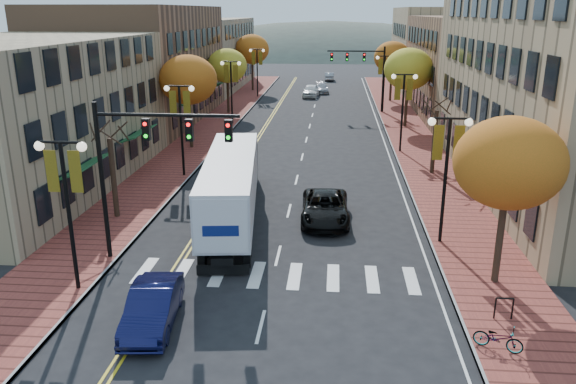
% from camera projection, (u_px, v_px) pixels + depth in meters
% --- Properties ---
extents(ground, '(200.00, 200.00, 0.00)m').
position_uv_depth(ground, '(268.00, 299.00, 21.52)').
color(ground, black).
rests_on(ground, ground).
extents(sidewalk_left, '(4.00, 85.00, 0.15)m').
position_uv_depth(sidewalk_left, '(214.00, 127.00, 53.04)').
color(sidewalk_left, brown).
rests_on(sidewalk_left, ground).
extents(sidewalk_right, '(4.00, 85.00, 0.15)m').
position_uv_depth(sidewalk_right, '(407.00, 130.00, 51.59)').
color(sidewalk_right, brown).
rests_on(sidewalk_right, ground).
extents(building_left_near, '(12.00, 22.00, 9.00)m').
position_uv_depth(building_left_near, '(13.00, 116.00, 33.83)').
color(building_left_near, '#9E8966').
rests_on(building_left_near, ground).
extents(building_left_mid, '(12.00, 24.00, 11.00)m').
position_uv_depth(building_left_mid, '(139.00, 64.00, 55.33)').
color(building_left_mid, brown).
rests_on(building_left_mid, ground).
extents(building_left_far, '(12.00, 26.00, 9.50)m').
position_uv_depth(building_left_far, '(199.00, 54.00, 79.26)').
color(building_left_far, '#9E8966').
rests_on(building_left_far, ground).
extents(building_right_mid, '(15.00, 24.00, 10.00)m').
position_uv_depth(building_right_mid, '(492.00, 67.00, 58.32)').
color(building_right_mid, brown).
rests_on(building_right_mid, ground).
extents(building_right_far, '(15.00, 20.00, 11.00)m').
position_uv_depth(building_right_far, '(451.00, 48.00, 79.02)').
color(building_right_far, '#9E8966').
rests_on(building_right_far, ground).
extents(tree_left_a, '(0.28, 0.28, 4.20)m').
position_uv_depth(tree_left_a, '(114.00, 178.00, 29.14)').
color(tree_left_a, '#382619').
rests_on(tree_left_a, sidewalk_left).
extents(tree_left_b, '(4.48, 4.48, 7.21)m').
position_uv_depth(tree_left_b, '(188.00, 80.00, 43.33)').
color(tree_left_b, '#382619').
rests_on(tree_left_b, sidewalk_left).
extents(tree_left_c, '(4.16, 4.16, 6.69)m').
position_uv_depth(tree_left_c, '(227.00, 66.00, 58.62)').
color(tree_left_c, '#382619').
rests_on(tree_left_c, sidewalk_left).
extents(tree_left_d, '(4.61, 4.61, 7.42)m').
position_uv_depth(tree_left_d, '(252.00, 49.00, 75.51)').
color(tree_left_d, '#382619').
rests_on(tree_left_d, sidewalk_left).
extents(tree_right_a, '(4.16, 4.16, 6.69)m').
position_uv_depth(tree_right_a, '(509.00, 163.00, 21.14)').
color(tree_right_a, '#382619').
rests_on(tree_right_a, sidewalk_right).
extents(tree_right_b, '(0.28, 0.28, 4.20)m').
position_uv_depth(tree_right_b, '(434.00, 142.00, 37.17)').
color(tree_right_b, '#382619').
rests_on(tree_right_b, sidewalk_right).
extents(tree_right_c, '(4.48, 4.48, 7.21)m').
position_uv_depth(tree_right_c, '(409.00, 69.00, 51.36)').
color(tree_right_c, '#382619').
rests_on(tree_right_c, sidewalk_right).
extents(tree_right_d, '(4.35, 4.35, 7.00)m').
position_uv_depth(tree_right_d, '(392.00, 57.00, 66.58)').
color(tree_right_d, '#382619').
rests_on(tree_right_d, sidewalk_right).
extents(lamp_left_a, '(1.96, 0.36, 6.05)m').
position_uv_depth(lamp_left_a, '(66.00, 187.00, 20.81)').
color(lamp_left_a, black).
rests_on(lamp_left_a, ground).
extents(lamp_left_b, '(1.96, 0.36, 6.05)m').
position_uv_depth(lamp_left_b, '(180.00, 113.00, 35.98)').
color(lamp_left_b, black).
rests_on(lamp_left_b, ground).
extents(lamp_left_c, '(1.96, 0.36, 6.05)m').
position_uv_depth(lamp_left_c, '(231.00, 80.00, 53.04)').
color(lamp_left_c, black).
rests_on(lamp_left_c, ground).
extents(lamp_left_d, '(1.96, 0.36, 6.05)m').
position_uv_depth(lamp_left_d, '(257.00, 63.00, 70.11)').
color(lamp_left_d, black).
rests_on(lamp_left_d, ground).
extents(lamp_right_a, '(1.96, 0.36, 6.05)m').
position_uv_depth(lamp_right_a, '(447.00, 156.00, 25.29)').
color(lamp_right_a, black).
rests_on(lamp_right_a, ground).
extents(lamp_right_b, '(1.96, 0.36, 6.05)m').
position_uv_depth(lamp_right_b, '(403.00, 98.00, 42.35)').
color(lamp_right_b, black).
rests_on(lamp_right_b, ground).
extents(lamp_right_c, '(1.96, 0.36, 6.05)m').
position_uv_depth(lamp_right_c, '(384.00, 73.00, 59.42)').
color(lamp_right_c, black).
rests_on(lamp_right_c, ground).
extents(traffic_mast_near, '(6.10, 0.35, 7.00)m').
position_uv_depth(traffic_mast_near, '(144.00, 152.00, 23.29)').
color(traffic_mast_near, black).
rests_on(traffic_mast_near, ground).
extents(traffic_mast_far, '(6.10, 0.34, 7.00)m').
position_uv_depth(traffic_mast_far, '(366.00, 66.00, 59.39)').
color(traffic_mast_far, black).
rests_on(traffic_mast_far, ground).
extents(semi_truck, '(3.95, 14.73, 3.64)m').
position_uv_depth(semi_truck, '(232.00, 181.00, 29.12)').
color(semi_truck, black).
rests_on(semi_truck, ground).
extents(navy_sedan, '(1.95, 4.48, 1.43)m').
position_uv_depth(navy_sedan, '(153.00, 307.00, 19.53)').
color(navy_sedan, '#0D0F37').
rests_on(navy_sedan, ground).
extents(black_suv, '(2.58, 5.34, 1.47)m').
position_uv_depth(black_suv, '(325.00, 208.00, 29.31)').
color(black_suv, black).
rests_on(black_suv, ground).
extents(car_far_white, '(2.13, 4.76, 1.59)m').
position_uv_depth(car_far_white, '(311.00, 91.00, 71.70)').
color(car_far_white, white).
rests_on(car_far_white, ground).
extents(car_far_silver, '(1.95, 4.40, 1.26)m').
position_uv_depth(car_far_silver, '(322.00, 88.00, 75.32)').
color(car_far_silver, '#96969C').
rests_on(car_far_silver, ground).
extents(car_far_oncoming, '(1.50, 4.00, 1.31)m').
position_uv_depth(car_far_oncoming, '(329.00, 76.00, 88.67)').
color(car_far_oncoming, '#94959B').
rests_on(car_far_oncoming, ground).
extents(bicycle, '(1.64, 1.08, 0.81)m').
position_uv_depth(bicycle, '(498.00, 338.00, 17.94)').
color(bicycle, gray).
rests_on(bicycle, sidewalk_right).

